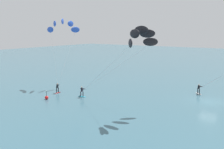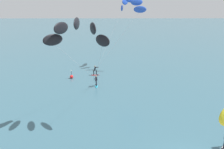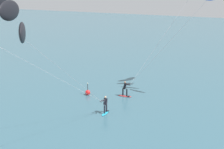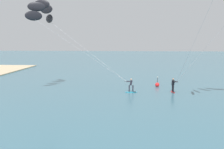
{
  "view_description": "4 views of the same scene",
  "coord_description": "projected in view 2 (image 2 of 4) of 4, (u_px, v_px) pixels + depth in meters",
  "views": [
    {
      "loc": [
        -37.55,
        -7.92,
        10.42
      ],
      "look_at": [
        -4.4,
        14.49,
        3.3
      ],
      "focal_mm": 39.67,
      "sensor_mm": 36.0,
      "label": 1
    },
    {
      "loc": [
        -6.37,
        -15.19,
        13.04
      ],
      "look_at": [
        -6.22,
        12.27,
        3.63
      ],
      "focal_mm": 37.89,
      "sensor_mm": 36.0,
      "label": 2
    },
    {
      "loc": [
        4.79,
        -5.45,
        11.21
      ],
      "look_at": [
        -7.42,
        16.73,
        4.08
      ],
      "focal_mm": 49.52,
      "sensor_mm": 36.0,
      "label": 3
    },
    {
      "loc": [
        24.35,
        17.62,
        6.37
      ],
      "look_at": [
        -4.45,
        15.53,
        2.66
      ],
      "focal_mm": 44.89,
      "sensor_mm": 36.0,
      "label": 4
    }
  ],
  "objects": [
    {
      "name": "kitesurfer_mid_water",
      "position": [
        78.0,
        35.0,
        22.19
      ],
      "size": [
        6.35,
        12.78,
        11.03
      ],
      "color": "#23ADD1",
      "rests_on": "ground"
    },
    {
      "name": "kitesurfer_far_out",
      "position": [
        129.0,
        6.0,
        40.32
      ],
      "size": [
        9.3,
        7.63,
        12.71
      ],
      "color": "red",
      "rests_on": "ground"
    },
    {
      "name": "marker_buoy",
      "position": [
        72.0,
        77.0,
        38.31
      ],
      "size": [
        0.56,
        0.56,
        1.38
      ],
      "color": "red",
      "rests_on": "ground"
    }
  ]
}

